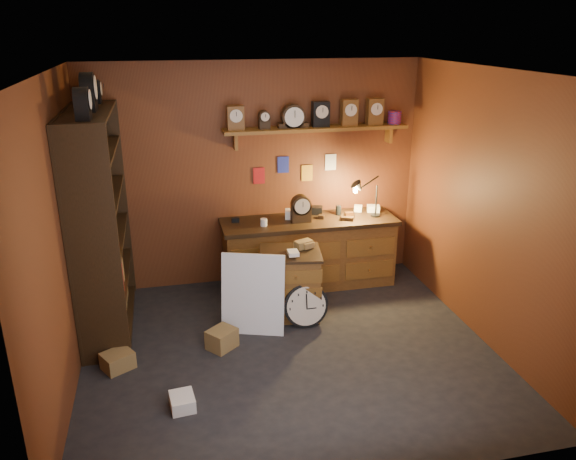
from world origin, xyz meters
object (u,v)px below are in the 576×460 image
Objects in this scene: low_cabinet at (290,281)px; big_round_clock at (306,306)px; workbench at (309,249)px; shelving_unit at (96,215)px.

low_cabinet is 1.73× the size of big_round_clock.
low_cabinet is at bearing -119.20° from workbench.
workbench is at bearing 73.49° from big_round_clock.
workbench is 1.07m from big_round_clock.
shelving_unit is at bearing -177.14° from low_cabinet.
shelving_unit is 2.16m from low_cabinet.
low_cabinet is (-0.40, -0.72, -0.06)m from workbench.
workbench is 2.53× the size of low_cabinet.
shelving_unit is at bearing 166.27° from big_round_clock.
big_round_clock is at bearing -13.73° from shelving_unit.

